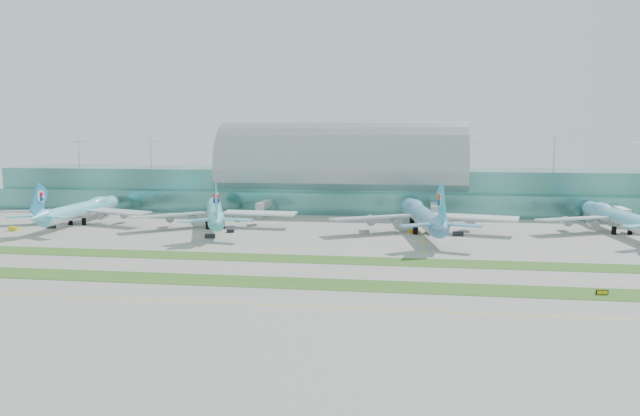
% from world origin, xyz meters
% --- Properties ---
extents(ground, '(700.00, 700.00, 0.00)m').
position_xyz_m(ground, '(0.00, 0.00, 0.00)').
color(ground, gray).
rests_on(ground, ground).
extents(terminal, '(340.00, 69.10, 36.00)m').
position_xyz_m(terminal, '(0.01, 128.79, 14.23)').
color(terminal, '#3D7A75').
rests_on(terminal, ground).
extents(grass_strip_near, '(420.00, 12.00, 0.08)m').
position_xyz_m(grass_strip_near, '(0.00, -28.00, 0.04)').
color(grass_strip_near, '#2D591E').
rests_on(grass_strip_near, ground).
extents(grass_strip_far, '(420.00, 12.00, 0.08)m').
position_xyz_m(grass_strip_far, '(0.00, 2.00, 0.04)').
color(grass_strip_far, '#2D591E').
rests_on(grass_strip_far, ground).
extents(taxiline_a, '(420.00, 0.35, 0.01)m').
position_xyz_m(taxiline_a, '(0.00, -48.00, 0.01)').
color(taxiline_a, yellow).
rests_on(taxiline_a, ground).
extents(taxiline_b, '(420.00, 0.35, 0.01)m').
position_xyz_m(taxiline_b, '(0.00, -14.00, 0.01)').
color(taxiline_b, yellow).
rests_on(taxiline_b, ground).
extents(taxiline_c, '(420.00, 0.35, 0.01)m').
position_xyz_m(taxiline_c, '(0.00, 18.00, 0.01)').
color(taxiline_c, yellow).
rests_on(taxiline_c, ground).
extents(taxiline_d, '(420.00, 0.35, 0.01)m').
position_xyz_m(taxiline_d, '(0.00, 40.00, 0.01)').
color(taxiline_d, yellow).
rests_on(taxiline_d, ground).
extents(airliner_a, '(63.48, 72.14, 19.85)m').
position_xyz_m(airliner_a, '(-100.76, 61.24, 6.12)').
color(airliner_a, '#69CFE8').
rests_on(airliner_a, ground).
extents(airliner_b, '(61.47, 71.49, 20.32)m').
position_xyz_m(airliner_b, '(-42.92, 59.61, 6.27)').
color(airliner_b, '#62C8D8').
rests_on(airliner_b, ground).
extents(airliner_c, '(69.63, 79.79, 22.01)m').
position_xyz_m(airliner_c, '(38.35, 58.82, 6.79)').
color(airliner_c, '#5D99CE').
rests_on(airliner_c, ground).
extents(airliner_d, '(63.80, 72.69, 20.00)m').
position_xyz_m(airliner_d, '(111.04, 68.97, 6.17)').
color(airliner_d, '#6CC3EE').
rests_on(airliner_d, ground).
extents(gse_a, '(3.55, 2.15, 1.52)m').
position_xyz_m(gse_a, '(-116.66, 39.28, 0.76)').
color(gse_a, yellow).
rests_on(gse_a, ground).
extents(gse_b, '(3.37, 1.93, 1.33)m').
position_xyz_m(gse_b, '(-105.95, 47.38, 0.66)').
color(gse_b, black).
rests_on(gse_b, ground).
extents(gse_c, '(3.90, 2.51, 1.49)m').
position_xyz_m(gse_c, '(-36.47, 34.11, 0.75)').
color(gse_c, black).
rests_on(gse_c, ground).
extents(gse_d, '(3.08, 2.16, 1.26)m').
position_xyz_m(gse_d, '(-32.99, 47.44, 0.63)').
color(gse_d, black).
rests_on(gse_d, ground).
extents(gse_e, '(3.27, 1.70, 1.28)m').
position_xyz_m(gse_e, '(35.02, 55.82, 0.64)').
color(gse_e, '#CB850B').
rests_on(gse_e, ground).
extents(gse_f, '(3.84, 2.46, 1.57)m').
position_xyz_m(gse_f, '(51.27, 52.48, 0.79)').
color(gse_f, black).
rests_on(gse_f, ground).
extents(taxiway_sign_east, '(2.84, 0.59, 1.20)m').
position_xyz_m(taxiway_sign_east, '(78.38, -28.41, 0.59)').
color(taxiway_sign_east, black).
rests_on(taxiway_sign_east, ground).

